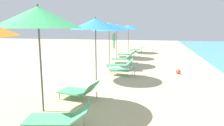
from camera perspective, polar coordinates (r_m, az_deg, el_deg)
The scene contains 14 objects.
umbrella_third at distance 5.77m, azimuth -19.75°, elevation 11.74°, with size 2.28×2.28×2.89m.
lounger_third_shoreside at distance 6.81m, azimuth -9.01°, elevation -7.50°, with size 1.33×0.86×0.59m.
lounger_third_inland at distance 4.90m, azimuth -14.48°, elevation -14.41°, with size 1.52×0.90×0.58m.
umbrella_fourth at distance 8.89m, azimuth -4.57°, elevation 10.68°, with size 2.13×2.13×2.74m.
lounger_fourth_shoreside at distance 9.95m, azimuth 3.31°, elevation -1.81°, with size 1.42×0.79×0.52m.
umbrella_fifth at distance 12.31m, azimuth -0.79°, elevation 10.05°, with size 2.14×2.14×2.67m.
lounger_fifth_shoreside at distance 13.50m, azimuth 2.73°, elevation 1.37°, with size 1.39×0.83×0.58m.
lounger_fifth_inland at distance 11.17m, azimuth 2.32°, elevation -0.33°, with size 1.56×0.92×0.65m.
umbrella_sixth at distance 15.34m, azimuth 1.34°, elevation 9.94°, with size 2.14×2.14×2.60m.
lounger_sixth_shoreside at distance 16.35m, azimuth 4.22°, elevation 2.57°, with size 1.61×1.02×0.51m.
umbrella_farthest at distance 18.78m, azimuth 4.60°, elevation 9.83°, with size 2.04×2.04×2.59m.
lounger_farthest_shoreside at distance 19.76m, azimuth 6.88°, elevation 3.79°, with size 1.26×0.68×0.51m.
person_walking_near at distance 22.81m, azimuth 0.56°, elevation 6.75°, with size 0.39×0.27×1.77m.
beach_ball at distance 10.83m, azimuth 17.80°, elevation -2.26°, with size 0.25×0.25×0.25m, color #E54C38.
Camera 1 is at (2.72, 2.43, 2.30)m, focal length 33.14 mm.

